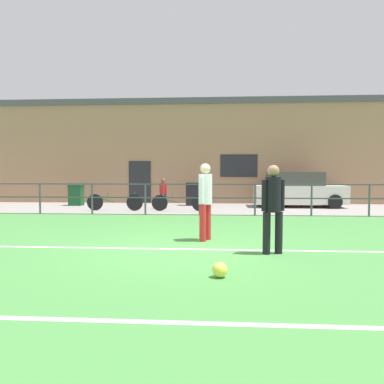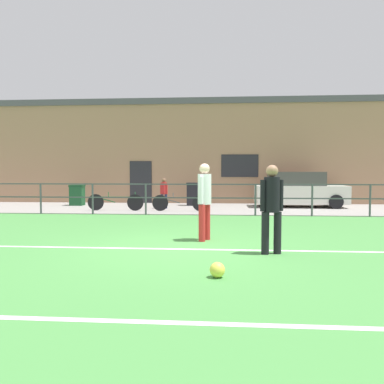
% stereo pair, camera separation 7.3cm
% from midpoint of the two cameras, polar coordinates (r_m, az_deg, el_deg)
% --- Properties ---
extents(ground, '(60.00, 44.00, 0.04)m').
position_cam_midpoint_polar(ground, '(8.14, -1.30, -8.41)').
color(ground, '#478C42').
extents(field_line_touchline, '(36.00, 0.11, 0.00)m').
position_cam_midpoint_polar(field_line_touchline, '(8.00, -1.39, -8.45)').
color(field_line_touchline, white).
rests_on(field_line_touchline, ground).
extents(field_line_hash, '(36.00, 0.11, 0.00)m').
position_cam_midpoint_polar(field_line_hash, '(4.35, -6.45, -18.58)').
color(field_line_hash, white).
rests_on(field_line_hash, ground).
extents(pavement_strip, '(48.00, 5.00, 0.02)m').
position_cam_midpoint_polar(pavement_strip, '(16.54, 1.45, -2.43)').
color(pavement_strip, gray).
rests_on(pavement_strip, ground).
extents(perimeter_fence, '(36.07, 0.07, 1.15)m').
position_cam_midpoint_polar(perimeter_fence, '(13.99, 0.99, -0.40)').
color(perimeter_fence, '#474C51').
rests_on(perimeter_fence, ground).
extents(clubhouse_facade, '(28.00, 2.56, 5.19)m').
position_cam_midpoint_polar(clubhouse_facade, '(20.18, 1.94, 5.95)').
color(clubhouse_facade, '#A37A5B').
rests_on(clubhouse_facade, ground).
extents(player_goalkeeper, '(0.46, 0.30, 1.73)m').
position_cam_midpoint_polar(player_goalkeeper, '(7.59, 11.64, -1.68)').
color(player_goalkeeper, black).
rests_on(player_goalkeeper, ground).
extents(player_striker, '(0.31, 0.46, 1.78)m').
position_cam_midpoint_polar(player_striker, '(8.87, 1.74, -0.74)').
color(player_striker, red).
rests_on(player_striker, ground).
extents(soccer_ball_spare, '(0.23, 0.23, 0.23)m').
position_cam_midpoint_polar(soccer_ball_spare, '(5.94, 3.78, -11.42)').
color(soccer_ball_spare, '#E5E04C').
rests_on(soccer_ball_spare, ground).
extents(spectator_child, '(0.34, 0.22, 1.28)m').
position_cam_midpoint_polar(spectator_child, '(16.35, -4.41, 0.10)').
color(spectator_child, '#232D4C').
rests_on(spectator_child, pavement_strip).
extents(parked_car_red, '(3.90, 1.82, 1.55)m').
position_cam_midpoint_polar(parked_car_red, '(17.71, 15.29, 0.25)').
color(parked_car_red, silver).
rests_on(parked_car_red, pavement_strip).
extents(bicycle_parked_0, '(2.24, 0.04, 0.74)m').
position_cam_midpoint_polar(bicycle_parked_0, '(15.28, -2.00, -1.59)').
color(bicycle_parked_0, black).
rests_on(bicycle_parked_0, pavement_strip).
extents(bicycle_parked_1, '(2.28, 0.04, 0.75)m').
position_cam_midpoint_polar(bicycle_parked_1, '(15.77, -11.52, -1.46)').
color(bicycle_parked_1, black).
rests_on(bicycle_parked_1, pavement_strip).
extents(trash_bin_0, '(0.59, 0.50, 1.05)m').
position_cam_midpoint_polar(trash_bin_0, '(17.77, -0.07, -0.29)').
color(trash_bin_0, black).
rests_on(trash_bin_0, pavement_strip).
extents(trash_bin_1, '(0.62, 0.53, 0.95)m').
position_cam_midpoint_polar(trash_bin_1, '(18.56, -16.89, -0.44)').
color(trash_bin_1, '#194C28').
rests_on(trash_bin_1, pavement_strip).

